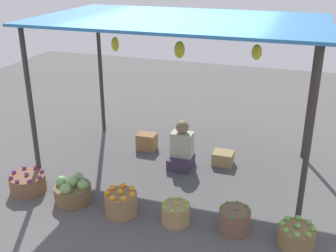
{
  "coord_description": "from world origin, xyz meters",
  "views": [
    {
      "loc": [
        1.72,
        -5.66,
        3.16
      ],
      "look_at": [
        0.0,
        -0.55,
        0.95
      ],
      "focal_mm": 44.62,
      "sensor_mm": 36.0,
      "label": 1
    }
  ],
  "objects_px": {
    "basket_limes": "(176,213)",
    "basket_green_apples": "(296,236)",
    "vendor_person": "(182,149)",
    "basket_oranges": "(121,203)",
    "basket_cabbages": "(73,191)",
    "basket_green_chilies": "(235,220)",
    "basket_purple_onions": "(28,183)",
    "wooden_crate_near_vendor": "(223,158)",
    "wooden_crate_stacked_rear": "(147,141)"
  },
  "relations": [
    {
      "from": "basket_green_apples",
      "to": "wooden_crate_near_vendor",
      "type": "relative_size",
      "value": 1.32
    },
    {
      "from": "vendor_person",
      "to": "basket_green_chilies",
      "type": "height_order",
      "value": "vendor_person"
    },
    {
      "from": "basket_oranges",
      "to": "wooden_crate_near_vendor",
      "type": "distance_m",
      "value": 2.06
    },
    {
      "from": "basket_green_chilies",
      "to": "basket_green_apples",
      "type": "relative_size",
      "value": 0.9
    },
    {
      "from": "basket_green_chilies",
      "to": "wooden_crate_near_vendor",
      "type": "height_order",
      "value": "basket_green_chilies"
    },
    {
      "from": "vendor_person",
      "to": "basket_oranges",
      "type": "height_order",
      "value": "vendor_person"
    },
    {
      "from": "basket_cabbages",
      "to": "basket_green_chilies",
      "type": "bearing_deg",
      "value": 1.1
    },
    {
      "from": "basket_green_apples",
      "to": "wooden_crate_near_vendor",
      "type": "height_order",
      "value": "basket_green_apples"
    },
    {
      "from": "wooden_crate_stacked_rear",
      "to": "vendor_person",
      "type": "bearing_deg",
      "value": -29.14
    },
    {
      "from": "basket_limes",
      "to": "basket_oranges",
      "type": "bearing_deg",
      "value": -177.05
    },
    {
      "from": "basket_purple_onions",
      "to": "basket_limes",
      "type": "xyz_separation_m",
      "value": [
        2.25,
        -0.05,
        -0.0
      ]
    },
    {
      "from": "basket_cabbages",
      "to": "wooden_crate_stacked_rear",
      "type": "bearing_deg",
      "value": 79.26
    },
    {
      "from": "basket_oranges",
      "to": "wooden_crate_near_vendor",
      "type": "relative_size",
      "value": 1.32
    },
    {
      "from": "basket_green_chilies",
      "to": "basket_green_apples",
      "type": "xyz_separation_m",
      "value": [
        0.74,
        -0.04,
        -0.02
      ]
    },
    {
      "from": "vendor_person",
      "to": "basket_green_apples",
      "type": "distance_m",
      "value": 2.36
    },
    {
      "from": "basket_cabbages",
      "to": "wooden_crate_near_vendor",
      "type": "bearing_deg",
      "value": 45.11
    },
    {
      "from": "basket_limes",
      "to": "basket_green_apples",
      "type": "relative_size",
      "value": 0.85
    },
    {
      "from": "vendor_person",
      "to": "basket_green_apples",
      "type": "relative_size",
      "value": 1.81
    },
    {
      "from": "basket_oranges",
      "to": "wooden_crate_near_vendor",
      "type": "bearing_deg",
      "value": 61.4
    },
    {
      "from": "basket_limes",
      "to": "basket_green_chilies",
      "type": "xyz_separation_m",
      "value": [
        0.74,
        0.07,
        0.02
      ]
    },
    {
      "from": "basket_cabbages",
      "to": "wooden_crate_near_vendor",
      "type": "height_order",
      "value": "basket_cabbages"
    },
    {
      "from": "basket_oranges",
      "to": "basket_purple_onions",
      "type": "bearing_deg",
      "value": 176.65
    },
    {
      "from": "basket_oranges",
      "to": "wooden_crate_stacked_rear",
      "type": "height_order",
      "value": "basket_oranges"
    },
    {
      "from": "basket_cabbages",
      "to": "basket_green_apples",
      "type": "relative_size",
      "value": 1.18
    },
    {
      "from": "basket_purple_onions",
      "to": "basket_limes",
      "type": "bearing_deg",
      "value": -1.27
    },
    {
      "from": "wooden_crate_stacked_rear",
      "to": "basket_green_chilies",
      "type": "bearing_deg",
      "value": -44.57
    },
    {
      "from": "basket_limes",
      "to": "wooden_crate_near_vendor",
      "type": "relative_size",
      "value": 1.12
    },
    {
      "from": "basket_limes",
      "to": "basket_green_chilies",
      "type": "height_order",
      "value": "basket_green_chilies"
    },
    {
      "from": "basket_green_chilies",
      "to": "basket_purple_onions",
      "type": "bearing_deg",
      "value": -179.67
    },
    {
      "from": "basket_cabbages",
      "to": "basket_oranges",
      "type": "distance_m",
      "value": 0.76
    },
    {
      "from": "basket_purple_onions",
      "to": "basket_limes",
      "type": "distance_m",
      "value": 2.25
    },
    {
      "from": "basket_oranges",
      "to": "wooden_crate_stacked_rear",
      "type": "relative_size",
      "value": 1.32
    },
    {
      "from": "basket_cabbages",
      "to": "basket_oranges",
      "type": "xyz_separation_m",
      "value": [
        0.75,
        -0.06,
        0.0
      ]
    },
    {
      "from": "basket_green_apples",
      "to": "wooden_crate_near_vendor",
      "type": "xyz_separation_m",
      "value": [
        -1.23,
        1.75,
        -0.02
      ]
    },
    {
      "from": "basket_purple_onions",
      "to": "basket_cabbages",
      "type": "bearing_deg",
      "value": -1.96
    },
    {
      "from": "vendor_person",
      "to": "basket_limes",
      "type": "height_order",
      "value": "vendor_person"
    },
    {
      "from": "vendor_person",
      "to": "basket_oranges",
      "type": "distance_m",
      "value": 1.58
    },
    {
      "from": "basket_purple_onions",
      "to": "wooden_crate_near_vendor",
      "type": "relative_size",
      "value": 1.56
    },
    {
      "from": "basket_limes",
      "to": "basket_cabbages",
      "type": "bearing_deg",
      "value": 179.07
    },
    {
      "from": "basket_purple_onions",
      "to": "wooden_crate_stacked_rear",
      "type": "height_order",
      "value": "basket_purple_onions"
    },
    {
      "from": "basket_cabbages",
      "to": "wooden_crate_near_vendor",
      "type": "relative_size",
      "value": 1.57
    },
    {
      "from": "basket_oranges",
      "to": "wooden_crate_near_vendor",
      "type": "xyz_separation_m",
      "value": [
        0.99,
        1.81,
        -0.05
      ]
    },
    {
      "from": "basket_oranges",
      "to": "basket_limes",
      "type": "xyz_separation_m",
      "value": [
        0.74,
        0.04,
        -0.03
      ]
    },
    {
      "from": "basket_cabbages",
      "to": "basket_green_chilies",
      "type": "height_order",
      "value": "basket_cabbages"
    },
    {
      "from": "wooden_crate_stacked_rear",
      "to": "basket_green_apples",
      "type": "bearing_deg",
      "value": -35.9
    },
    {
      "from": "basket_cabbages",
      "to": "basket_limes",
      "type": "xyz_separation_m",
      "value": [
        1.5,
        -0.02,
        -0.03
      ]
    },
    {
      "from": "basket_oranges",
      "to": "basket_green_chilies",
      "type": "distance_m",
      "value": 1.48
    },
    {
      "from": "basket_oranges",
      "to": "wooden_crate_near_vendor",
      "type": "height_order",
      "value": "basket_oranges"
    },
    {
      "from": "basket_purple_onions",
      "to": "basket_green_chilies",
      "type": "xyz_separation_m",
      "value": [
        2.98,
        0.02,
        0.02
      ]
    },
    {
      "from": "basket_cabbages",
      "to": "basket_oranges",
      "type": "bearing_deg",
      "value": -4.73
    }
  ]
}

